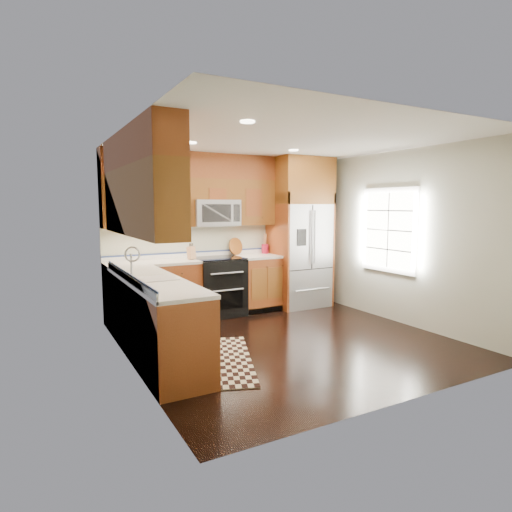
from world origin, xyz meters
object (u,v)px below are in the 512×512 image
range (219,287)px  refrigerator (300,233)px  knife_block (191,253)px  utensil_crock (265,247)px  rug (208,360)px

range → refrigerator: size_ratio=0.36×
knife_block → utensil_crock: size_ratio=0.74×
range → refrigerator: 1.76m
rug → refrigerator: bearing=57.0°
range → rug: range is taller
range → rug: size_ratio=0.58×
knife_block → utensil_crock: utensil_crock is taller
rug → utensil_crock: (1.93, 2.07, 1.05)m
refrigerator → knife_block: size_ratio=10.23×
utensil_crock → rug: bearing=-133.1°
refrigerator → utensil_crock: bearing=157.1°
rug → utensil_crock: size_ratio=4.74×
range → utensil_crock: utensil_crock is taller
rug → knife_block: size_ratio=6.43×
range → refrigerator: (1.55, -0.04, 0.83)m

